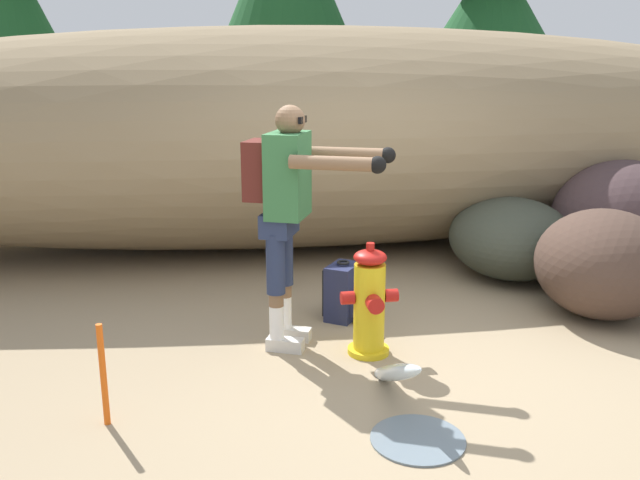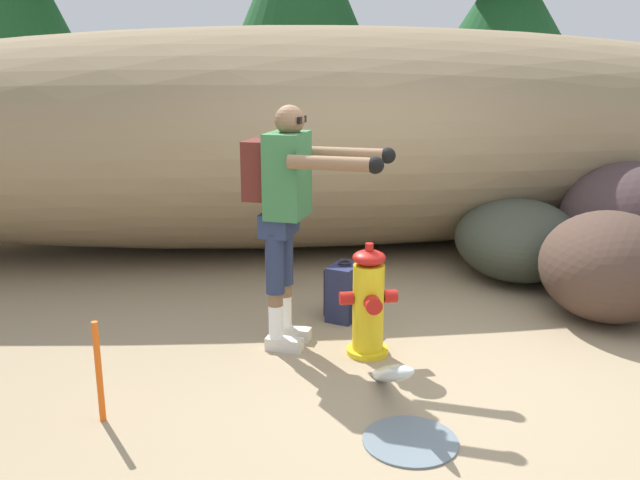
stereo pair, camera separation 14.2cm
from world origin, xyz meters
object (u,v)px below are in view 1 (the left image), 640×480
fire_hydrant (369,303)px  boulder_large (623,218)px  utility_worker (288,198)px  boulder_small (604,263)px  spare_backpack (344,292)px  boulder_mid (511,238)px  survey_stake (103,375)px

fire_hydrant → boulder_large: size_ratio=0.59×
boulder_large → fire_hydrant: bearing=-153.5°
utility_worker → boulder_small: (2.52, 0.19, -0.65)m
spare_backpack → boulder_small: 2.06m
fire_hydrant → utility_worker: (-0.53, 0.23, 0.71)m
utility_worker → boulder_large: size_ratio=1.27×
spare_backpack → boulder_mid: bearing=59.4°
boulder_small → survey_stake: (-3.67, -1.10, -0.13)m
boulder_mid → survey_stake: bearing=-147.3°
boulder_mid → survey_stake: (-3.38, -2.17, -0.07)m
fire_hydrant → survey_stake: fire_hydrant is taller
fire_hydrant → survey_stake: (-1.67, -0.68, -0.07)m
spare_backpack → survey_stake: 2.12m
fire_hydrant → boulder_small: bearing=11.9°
utility_worker → spare_backpack: 1.08m
fire_hydrant → spare_backpack: (-0.04, 0.68, -0.15)m
boulder_large → survey_stake: 4.90m
spare_backpack → boulder_small: bearing=27.5°
utility_worker → boulder_large: utility_worker is taller
fire_hydrant → utility_worker: utility_worker is taller
fire_hydrant → boulder_small: (1.99, 0.42, 0.06)m
utility_worker → survey_stake: 1.66m
boulder_small → spare_backpack: bearing=172.9°
utility_worker → boulder_small: bearing=27.5°
fire_hydrant → boulder_mid: bearing=41.0°
boulder_large → boulder_small: size_ratio=1.16×
spare_backpack → survey_stake: bearing=-105.6°
fire_hydrant → boulder_large: bearing=26.5°
boulder_mid → survey_stake: boulder_mid is taller
spare_backpack → boulder_small: boulder_small is taller
boulder_small → survey_stake: 3.83m
boulder_mid → boulder_small: bearing=-75.1°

